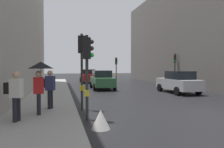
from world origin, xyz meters
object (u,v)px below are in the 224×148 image
traffic_light_mid_street (175,64)px  car_green_estate (102,80)px  traffic_light_near_left (87,61)px  car_silver_hatchback (178,82)px  pedestrian_with_umbrella (40,73)px  pedestrian_with_black_backpack (15,93)px  warning_sign_triangle (101,119)px  traffic_light_near_right (82,57)px  car_red_sedan (88,76)px  traffic_light_far_median (116,65)px  pedestrian_with_grey_backpack (49,87)px

traffic_light_mid_street → car_green_estate: (-8.15, -0.86, -1.57)m
traffic_light_near_left → traffic_light_mid_street: size_ratio=0.94×
car_silver_hatchback → pedestrian_with_umbrella: size_ratio=1.97×
pedestrian_with_black_backpack → warning_sign_triangle: bearing=-21.1°
car_green_estate → traffic_light_near_right: bearing=-107.0°
traffic_light_near_right → pedestrian_with_umbrella: (-1.83, -1.36, -0.71)m
car_green_estate → warning_sign_triangle: (-2.50, -12.42, -0.55)m
car_red_sedan → traffic_light_far_median: bearing=-27.5°
car_green_estate → pedestrian_with_black_backpack: pedestrian_with_black_backpack is taller
car_silver_hatchback → warning_sign_triangle: bearing=-134.4°
traffic_light_near_left → pedestrian_with_umbrella: bearing=160.0°
car_silver_hatchback → pedestrian_with_black_backpack: bearing=-147.1°
car_green_estate → pedestrian_with_grey_backpack: 10.20m
traffic_light_near_right → pedestrian_with_umbrella: 2.38m
traffic_light_far_median → warning_sign_triangle: 20.10m
traffic_light_mid_street → traffic_light_near_right: bearing=-137.8°
traffic_light_near_right → pedestrian_with_black_backpack: traffic_light_near_right is taller
car_silver_hatchback → traffic_light_mid_street: bearing=62.0°
traffic_light_far_median → traffic_light_near_left: 18.78m
traffic_light_near_left → car_silver_hatchback: traffic_light_near_left is taller
pedestrian_with_umbrella → pedestrian_with_black_backpack: pedestrian_with_umbrella is taller
traffic_light_far_median → pedestrian_with_umbrella: traffic_light_far_median is taller
car_green_estate → pedestrian_with_grey_backpack: pedestrian_with_grey_backpack is taller
traffic_light_far_median → traffic_light_near_right: traffic_light_near_right is taller
traffic_light_mid_street → traffic_light_far_median: bearing=130.1°
traffic_light_far_median → pedestrian_with_umbrella: 18.83m
traffic_light_far_median → pedestrian_with_umbrella: bearing=-114.4°
pedestrian_with_black_backpack → traffic_light_far_median: bearing=64.7°
car_green_estate → pedestrian_with_grey_backpack: (-4.31, -9.25, 0.29)m
traffic_light_far_median → car_green_estate: (-3.20, -6.76, -1.44)m
pedestrian_with_black_backpack → car_green_estate: bearing=64.7°
traffic_light_near_left → traffic_light_near_right: (-0.00, 2.02, 0.25)m
pedestrian_with_umbrella → pedestrian_with_grey_backpack: pedestrian_with_umbrella is taller
car_silver_hatchback → pedestrian_with_grey_backpack: pedestrian_with_grey_backpack is taller
car_green_estate → warning_sign_triangle: bearing=-101.4°
traffic_light_near_right → pedestrian_with_umbrella: bearing=-143.5°
traffic_light_near_left → pedestrian_with_grey_backpack: (-1.55, 1.80, -1.14)m
traffic_light_far_median → car_red_sedan: bearing=152.5°
pedestrian_with_black_backpack → pedestrian_with_grey_backpack: (1.05, 2.07, 0.00)m
traffic_light_near_left → traffic_light_near_right: traffic_light_near_right is taller
traffic_light_near_left → traffic_light_mid_street: traffic_light_mid_street is taller
traffic_light_near_left → traffic_light_mid_street: bearing=47.5°
car_green_estate → pedestrian_with_grey_backpack: bearing=-115.0°
traffic_light_far_median → car_silver_hatchback: bearing=-79.0°
car_red_sedan → car_green_estate: bearing=-88.7°
pedestrian_with_umbrella → warning_sign_triangle: (2.09, -2.04, -1.52)m
traffic_light_near_left → traffic_light_near_right: size_ratio=0.90×
traffic_light_far_median → traffic_light_mid_street: traffic_light_mid_street is taller
pedestrian_with_umbrella → traffic_light_mid_street: bearing=41.4°
car_red_sedan → pedestrian_with_umbrella: (-4.39, -18.90, 0.96)m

